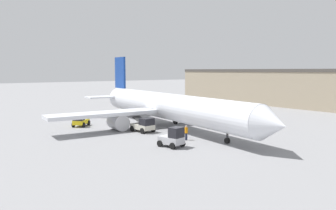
{
  "coord_description": "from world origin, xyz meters",
  "views": [
    {
      "loc": [
        39.18,
        -29.97,
        8.68
      ],
      "look_at": [
        0.0,
        0.0,
        3.43
      ],
      "focal_mm": 35.0,
      "sensor_mm": 36.0,
      "label": 1
    }
  ],
  "objects_px": {
    "pushback_tug": "(80,120)",
    "ground_crew_worker": "(186,132)",
    "baggage_tug": "(173,138)",
    "belt_loader_truck": "(144,125)",
    "airplane": "(165,106)"
  },
  "relations": [
    {
      "from": "pushback_tug",
      "to": "ground_crew_worker",
      "type": "bearing_deg",
      "value": 65.69
    },
    {
      "from": "ground_crew_worker",
      "to": "pushback_tug",
      "type": "relative_size",
      "value": 0.54
    },
    {
      "from": "ground_crew_worker",
      "to": "baggage_tug",
      "type": "xyz_separation_m",
      "value": [
        1.9,
        -3.63,
        0.07
      ]
    },
    {
      "from": "pushback_tug",
      "to": "belt_loader_truck",
      "type": "bearing_deg",
      "value": 73.65
    },
    {
      "from": "airplane",
      "to": "pushback_tug",
      "type": "bearing_deg",
      "value": -121.78
    },
    {
      "from": "baggage_tug",
      "to": "belt_loader_truck",
      "type": "height_order",
      "value": "baggage_tug"
    },
    {
      "from": "ground_crew_worker",
      "to": "baggage_tug",
      "type": "distance_m",
      "value": 4.1
    },
    {
      "from": "baggage_tug",
      "to": "belt_loader_truck",
      "type": "bearing_deg",
      "value": 154.31
    },
    {
      "from": "baggage_tug",
      "to": "pushback_tug",
      "type": "bearing_deg",
      "value": 176.77
    },
    {
      "from": "airplane",
      "to": "baggage_tug",
      "type": "relative_size",
      "value": 14.79
    },
    {
      "from": "pushback_tug",
      "to": "airplane",
      "type": "bearing_deg",
      "value": 98.21
    },
    {
      "from": "belt_loader_truck",
      "to": "baggage_tug",
      "type": "bearing_deg",
      "value": -17.91
    },
    {
      "from": "baggage_tug",
      "to": "pushback_tug",
      "type": "xyz_separation_m",
      "value": [
        -19.38,
        -2.95,
        -0.11
      ]
    },
    {
      "from": "airplane",
      "to": "belt_loader_truck",
      "type": "height_order",
      "value": "airplane"
    },
    {
      "from": "airplane",
      "to": "pushback_tug",
      "type": "height_order",
      "value": "airplane"
    }
  ]
}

